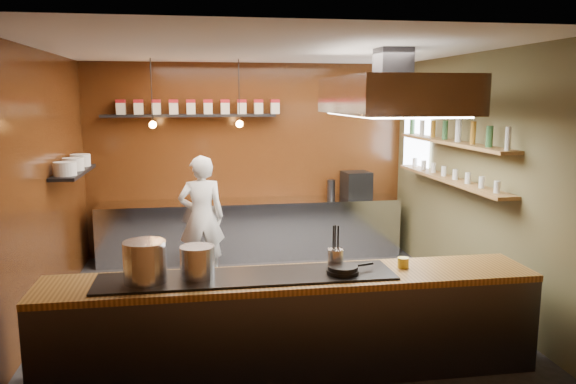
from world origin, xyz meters
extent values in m
plane|color=black|center=(0.00, 0.00, 0.00)|extent=(5.00, 5.00, 0.00)
plane|color=#341409|center=(0.00, 2.50, 1.50)|extent=(5.00, 0.00, 5.00)
plane|color=#341409|center=(-2.50, 0.00, 1.50)|extent=(0.00, 5.00, 5.00)
plane|color=brown|center=(2.50, 0.00, 1.50)|extent=(0.00, 5.00, 5.00)
plane|color=silver|center=(0.00, 0.00, 3.00)|extent=(5.00, 5.00, 0.00)
plane|color=white|center=(2.45, 1.70, 1.90)|extent=(0.00, 1.00, 1.00)
cube|color=silver|center=(0.00, 2.17, 0.45)|extent=(4.60, 0.65, 0.90)
cube|color=#38383D|center=(0.00, -1.60, 0.43)|extent=(4.40, 0.70, 0.86)
cube|color=brown|center=(0.00, -1.60, 0.89)|extent=(4.40, 0.72, 0.06)
cube|color=black|center=(-0.40, -1.60, 0.93)|extent=(2.60, 0.55, 0.02)
cube|color=black|center=(-0.90, 2.36, 2.20)|extent=(2.60, 0.26, 0.04)
cube|color=black|center=(-2.34, 1.00, 1.55)|extent=(0.30, 1.40, 0.04)
cube|color=olive|center=(2.34, 0.30, 1.92)|extent=(0.26, 2.80, 0.04)
cube|color=olive|center=(2.34, 0.30, 1.45)|extent=(0.26, 2.80, 0.04)
cube|color=#38383D|center=(1.30, -0.40, 2.85)|extent=(0.35, 0.35, 0.30)
cube|color=silver|center=(1.30, -0.40, 2.50)|extent=(1.20, 2.00, 0.40)
cube|color=white|center=(1.30, -0.40, 2.29)|extent=(1.00, 1.80, 0.02)
cylinder|color=black|center=(-1.40, 1.70, 2.55)|extent=(0.01, 0.01, 0.90)
sphere|color=orange|center=(-1.40, 1.70, 2.10)|extent=(0.10, 0.10, 0.10)
cylinder|color=black|center=(-0.20, 1.70, 2.55)|extent=(0.01, 0.01, 0.90)
sphere|color=orange|center=(-0.20, 1.70, 2.10)|extent=(0.10, 0.10, 0.10)
cube|color=beige|center=(-1.90, 2.36, 2.31)|extent=(0.13, 0.13, 0.17)
cube|color=maroon|center=(-1.90, 2.36, 2.42)|extent=(0.13, 0.13, 0.05)
cube|color=beige|center=(-1.64, 2.36, 2.31)|extent=(0.13, 0.13, 0.17)
cube|color=maroon|center=(-1.64, 2.36, 2.42)|extent=(0.13, 0.13, 0.05)
cube|color=beige|center=(-1.39, 2.36, 2.31)|extent=(0.13, 0.13, 0.17)
cube|color=maroon|center=(-1.39, 2.36, 2.42)|extent=(0.13, 0.13, 0.05)
cube|color=beige|center=(-1.13, 2.36, 2.31)|extent=(0.13, 0.13, 0.17)
cube|color=maroon|center=(-1.13, 2.36, 2.42)|extent=(0.13, 0.13, 0.05)
cube|color=beige|center=(-0.88, 2.36, 2.31)|extent=(0.13, 0.13, 0.17)
cube|color=maroon|center=(-0.88, 2.36, 2.42)|extent=(0.14, 0.13, 0.05)
cube|color=beige|center=(-0.62, 2.36, 2.31)|extent=(0.13, 0.13, 0.17)
cube|color=maroon|center=(-0.62, 2.36, 2.42)|extent=(0.14, 0.13, 0.05)
cube|color=beige|center=(-0.37, 2.36, 2.31)|extent=(0.13, 0.13, 0.17)
cube|color=maroon|center=(-0.37, 2.36, 2.42)|extent=(0.14, 0.13, 0.05)
cube|color=beige|center=(-0.11, 2.36, 2.31)|extent=(0.13, 0.13, 0.17)
cube|color=maroon|center=(-0.11, 2.36, 2.42)|extent=(0.14, 0.13, 0.05)
cube|color=beige|center=(0.14, 2.36, 2.31)|extent=(0.13, 0.13, 0.17)
cube|color=maroon|center=(0.14, 2.36, 2.42)|extent=(0.14, 0.13, 0.05)
cube|color=beige|center=(0.40, 2.36, 2.31)|extent=(0.13, 0.13, 0.17)
cube|color=maroon|center=(0.40, 2.36, 2.42)|extent=(0.14, 0.13, 0.05)
cylinder|color=silver|center=(-2.34, 0.55, 1.65)|extent=(0.26, 0.26, 0.16)
cylinder|color=silver|center=(-2.34, 1.00, 1.65)|extent=(0.26, 0.26, 0.16)
cylinder|color=silver|center=(-2.34, 1.45, 1.65)|extent=(0.26, 0.26, 0.16)
cylinder|color=silver|center=(2.34, -1.00, 2.06)|extent=(0.06, 0.06, 0.24)
cylinder|color=#2D5933|center=(2.34, -0.63, 2.06)|extent=(0.06, 0.06, 0.24)
cylinder|color=#8C601E|center=(2.34, -0.26, 2.06)|extent=(0.06, 0.06, 0.24)
cylinder|color=silver|center=(2.34, 0.11, 2.06)|extent=(0.06, 0.06, 0.24)
cylinder|color=#2D5933|center=(2.34, 0.49, 2.06)|extent=(0.06, 0.06, 0.24)
cylinder|color=#8C601E|center=(2.34, 0.86, 2.06)|extent=(0.06, 0.06, 0.24)
cylinder|color=silver|center=(2.34, 1.23, 2.06)|extent=(0.06, 0.06, 0.24)
cylinder|color=#2D5933|center=(2.34, 1.60, 2.06)|extent=(0.06, 0.06, 0.24)
cylinder|color=silver|center=(2.34, -0.85, 1.53)|extent=(0.07, 0.07, 0.13)
cylinder|color=silver|center=(2.34, -0.52, 1.53)|extent=(0.07, 0.07, 0.13)
cylinder|color=silver|center=(2.34, -0.19, 1.53)|extent=(0.07, 0.07, 0.13)
cylinder|color=silver|center=(2.34, 0.14, 1.53)|extent=(0.07, 0.07, 0.13)
cylinder|color=silver|center=(2.34, 0.46, 1.53)|extent=(0.07, 0.07, 0.13)
cylinder|color=silver|center=(2.34, 0.79, 1.53)|extent=(0.07, 0.07, 0.13)
cylinder|color=silver|center=(2.34, 1.12, 1.53)|extent=(0.07, 0.07, 0.13)
cylinder|color=silver|center=(2.34, 1.45, 1.53)|extent=(0.07, 0.07, 0.13)
cylinder|color=#B5B7BC|center=(-1.26, -1.62, 1.12)|extent=(0.37, 0.37, 0.35)
cylinder|color=silver|center=(-0.83, -1.58, 1.08)|extent=(0.37, 0.37, 0.28)
cylinder|color=silver|center=(0.41, -1.53, 1.03)|extent=(0.18, 0.18, 0.18)
cylinder|color=black|center=(0.44, -1.68, 0.96)|extent=(0.29, 0.29, 0.04)
cylinder|color=black|center=(0.44, -1.68, 0.99)|extent=(0.27, 0.27, 0.04)
cylinder|color=black|center=(0.65, -1.62, 0.99)|extent=(0.18, 0.07, 0.02)
cylinder|color=gold|center=(1.05, -1.53, 0.97)|extent=(0.13, 0.13, 0.09)
cube|color=black|center=(1.68, 2.19, 1.11)|extent=(0.45, 0.43, 0.41)
imported|color=silver|center=(-0.77, 1.27, 0.85)|extent=(0.66, 0.46, 1.71)
camera|label=1|loc=(-0.81, -6.31, 2.49)|focal=35.00mm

